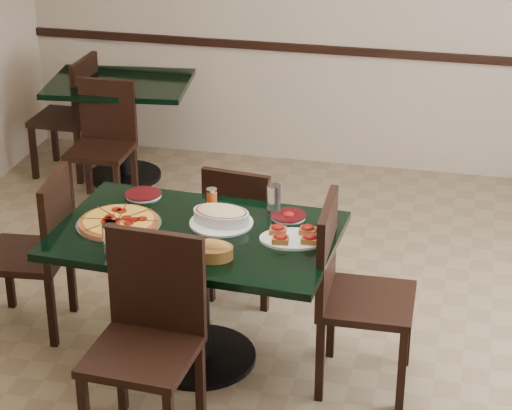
% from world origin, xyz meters
% --- Properties ---
extents(floor, '(5.50, 5.50, 0.00)m').
position_xyz_m(floor, '(0.00, 0.00, 0.00)').
color(floor, brown).
rests_on(floor, ground).
extents(room_shell, '(5.50, 5.50, 5.50)m').
position_xyz_m(room_shell, '(1.02, 1.73, 1.17)').
color(room_shell, white).
rests_on(room_shell, floor).
extents(main_table, '(1.44, 0.97, 0.75)m').
position_xyz_m(main_table, '(-0.39, -0.09, 0.57)').
color(main_table, black).
rests_on(main_table, floor).
extents(back_table, '(1.07, 0.83, 0.75)m').
position_xyz_m(back_table, '(-1.60, 2.12, 0.52)').
color(back_table, black).
rests_on(back_table, floor).
extents(chair_far, '(0.44, 0.44, 0.84)m').
position_xyz_m(chair_far, '(-0.31, 0.58, 0.47)').
color(chair_far, black).
rests_on(chair_far, floor).
extents(chair_near, '(0.49, 0.49, 0.99)m').
position_xyz_m(chair_near, '(-0.44, -0.71, 0.56)').
color(chair_near, black).
rests_on(chair_near, floor).
extents(chair_right, '(0.47, 0.47, 0.98)m').
position_xyz_m(chair_right, '(0.39, -0.10, 0.55)').
color(chair_right, black).
rests_on(chair_right, floor).
extents(chair_left, '(0.47, 0.47, 0.91)m').
position_xyz_m(chair_left, '(-1.30, 0.03, 0.51)').
color(chair_left, black).
rests_on(chair_left, floor).
extents(back_chair_near, '(0.41, 0.41, 0.87)m').
position_xyz_m(back_chair_near, '(-1.57, 1.69, 0.48)').
color(back_chair_near, black).
rests_on(back_chair_near, floor).
extents(back_chair_left, '(0.43, 0.43, 0.90)m').
position_xyz_m(back_chair_left, '(-1.97, 2.12, 0.50)').
color(back_chair_left, black).
rests_on(back_chair_left, floor).
extents(pepperoni_pizza, '(0.43, 0.43, 0.04)m').
position_xyz_m(pepperoni_pizza, '(-0.79, -0.11, 0.77)').
color(pepperoni_pizza, silver).
rests_on(pepperoni_pizza, main_table).
extents(lasagna_casserole, '(0.32, 0.32, 0.09)m').
position_xyz_m(lasagna_casserole, '(-0.29, 0.03, 0.80)').
color(lasagna_casserole, silver).
rests_on(lasagna_casserole, main_table).
extents(bread_basket, '(0.23, 0.17, 0.09)m').
position_xyz_m(bread_basket, '(-0.25, -0.33, 0.79)').
color(bread_basket, brown).
rests_on(bread_basket, main_table).
extents(bruschetta_platter, '(0.37, 0.29, 0.05)m').
position_xyz_m(bruschetta_platter, '(0.10, -0.07, 0.77)').
color(bruschetta_platter, silver).
rests_on(bruschetta_platter, main_table).
extents(side_plate_near, '(0.18, 0.18, 0.02)m').
position_xyz_m(side_plate_near, '(-0.49, -0.38, 0.76)').
color(side_plate_near, silver).
rests_on(side_plate_near, main_table).
extents(side_plate_far_r, '(0.18, 0.18, 0.03)m').
position_xyz_m(side_plate_far_r, '(0.03, 0.18, 0.76)').
color(side_plate_far_r, silver).
rests_on(side_plate_far_r, main_table).
extents(side_plate_far_l, '(0.20, 0.20, 0.02)m').
position_xyz_m(side_plate_far_l, '(-0.78, 0.27, 0.76)').
color(side_plate_far_l, silver).
rests_on(side_plate_far_l, main_table).
extents(napkin_setting, '(0.18, 0.18, 0.01)m').
position_xyz_m(napkin_setting, '(-0.50, -0.45, 0.75)').
color(napkin_setting, silver).
rests_on(napkin_setting, main_table).
extents(water_glass_a, '(0.07, 0.07, 0.15)m').
position_xyz_m(water_glass_a, '(-0.06, 0.22, 0.83)').
color(water_glass_a, white).
rests_on(water_glass_a, main_table).
extents(water_glass_b, '(0.07, 0.07, 0.16)m').
position_xyz_m(water_glass_b, '(-0.71, -0.43, 0.83)').
color(water_glass_b, white).
rests_on(water_glass_b, main_table).
extents(pepper_shaker, '(0.06, 0.06, 0.10)m').
position_xyz_m(pepper_shaker, '(-0.39, 0.23, 0.80)').
color(pepper_shaker, '#D24616').
rests_on(pepper_shaker, main_table).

